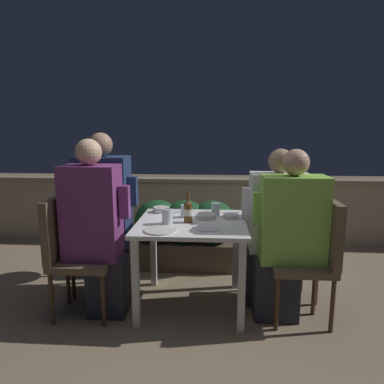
{
  "coord_description": "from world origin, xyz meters",
  "views": [
    {
      "loc": [
        0.17,
        -2.55,
        1.41
      ],
      "look_at": [
        0.0,
        0.06,
        0.92
      ],
      "focal_mm": 32.0,
      "sensor_mm": 36.0,
      "label": 1
    }
  ],
  "objects": [
    {
      "name": "ground_plane",
      "position": [
        0.0,
        0.0,
        0.0
      ],
      "size": [
        16.0,
        16.0,
        0.0
      ],
      "primitive_type": "plane",
      "color": "#847056"
    },
    {
      "name": "parapet_wall",
      "position": [
        0.0,
        1.61,
        0.41
      ],
      "size": [
        9.0,
        0.18,
        0.81
      ],
      "color": "gray",
      "rests_on": "ground_plane"
    },
    {
      "name": "dining_table",
      "position": [
        0.0,
        0.0,
        0.6
      ],
      "size": [
        0.84,
        0.8,
        0.7
      ],
      "color": "white",
      "rests_on": "ground_plane"
    },
    {
      "name": "planter_hedge",
      "position": [
        -0.12,
        0.8,
        0.39
      ],
      "size": [
        1.03,
        0.47,
        0.7
      ],
      "color": "brown",
      "rests_on": "ground_plane"
    },
    {
      "name": "chair_left_near",
      "position": [
        -0.9,
        -0.15,
        0.54
      ],
      "size": [
        0.45,
        0.44,
        0.91
      ],
      "color": "brown",
      "rests_on": "ground_plane"
    },
    {
      "name": "person_purple_stripe",
      "position": [
        -0.7,
        -0.15,
        0.67
      ],
      "size": [
        0.49,
        0.26,
        1.34
      ],
      "color": "#282833",
      "rests_on": "ground_plane"
    },
    {
      "name": "chair_left_far",
      "position": [
        -0.91,
        0.16,
        0.54
      ],
      "size": [
        0.45,
        0.44,
        0.91
      ],
      "color": "brown",
      "rests_on": "ground_plane"
    },
    {
      "name": "person_navy_jumper",
      "position": [
        -0.71,
        0.16,
        0.69
      ],
      "size": [
        0.5,
        0.26,
        1.38
      ],
      "color": "#282833",
      "rests_on": "ground_plane"
    },
    {
      "name": "chair_right_near",
      "position": [
        0.91,
        -0.11,
        0.54
      ],
      "size": [
        0.45,
        0.44,
        0.91
      ],
      "color": "brown",
      "rests_on": "ground_plane"
    },
    {
      "name": "person_green_blouse",
      "position": [
        0.71,
        -0.11,
        0.63
      ],
      "size": [
        0.52,
        0.26,
        1.27
      ],
      "color": "#282833",
      "rests_on": "ground_plane"
    },
    {
      "name": "chair_right_far",
      "position": [
        0.85,
        0.12,
        0.54
      ],
      "size": [
        0.45,
        0.44,
        0.91
      ],
      "color": "brown",
      "rests_on": "ground_plane"
    },
    {
      "name": "person_white_polo",
      "position": [
        0.65,
        0.12,
        0.63
      ],
      "size": [
        0.51,
        0.26,
        1.26
      ],
      "color": "#282833",
      "rests_on": "ground_plane"
    },
    {
      "name": "beer_bottle",
      "position": [
        -0.02,
        -0.03,
        0.79
      ],
      "size": [
        0.07,
        0.07,
        0.24
      ],
      "color": "brown",
      "rests_on": "dining_table"
    },
    {
      "name": "plate_0",
      "position": [
        -0.2,
        -0.27,
        0.71
      ],
      "size": [
        0.23,
        0.23,
        0.01
      ],
      "color": "silver",
      "rests_on": "dining_table"
    },
    {
      "name": "plate_1",
      "position": [
        0.12,
        -0.18,
        0.71
      ],
      "size": [
        0.2,
        0.2,
        0.01
      ],
      "color": "white",
      "rests_on": "dining_table"
    },
    {
      "name": "bowl_0",
      "position": [
        -0.28,
        0.28,
        0.73
      ],
      "size": [
        0.14,
        0.14,
        0.05
      ],
      "color": "beige",
      "rests_on": "dining_table"
    },
    {
      "name": "bowl_1",
      "position": [
        0.11,
        0.1,
        0.73
      ],
      "size": [
        0.17,
        0.17,
        0.04
      ],
      "color": "beige",
      "rests_on": "dining_table"
    },
    {
      "name": "bowl_2",
      "position": [
        0.31,
        0.11,
        0.72
      ],
      "size": [
        0.12,
        0.12,
        0.04
      ],
      "color": "beige",
      "rests_on": "dining_table"
    },
    {
      "name": "glass_cup_0",
      "position": [
        -0.18,
        -0.09,
        0.76
      ],
      "size": [
        0.08,
        0.08,
        0.11
      ],
      "color": "silver",
      "rests_on": "dining_table"
    },
    {
      "name": "glass_cup_1",
      "position": [
        -0.06,
        0.12,
        0.75
      ],
      "size": [
        0.07,
        0.07,
        0.1
      ],
      "color": "silver",
      "rests_on": "dining_table"
    },
    {
      "name": "glass_cup_2",
      "position": [
        0.19,
        0.2,
        0.75
      ],
      "size": [
        0.07,
        0.07,
        0.1
      ],
      "color": "silver",
      "rests_on": "dining_table"
    },
    {
      "name": "fork_0",
      "position": [
        0.31,
        0.28,
        0.71
      ],
      "size": [
        0.17,
        0.05,
        0.01
      ],
      "color": "silver",
      "rests_on": "dining_table"
    },
    {
      "name": "fork_1",
      "position": [
        -0.09,
        0.29,
        0.71
      ],
      "size": [
        0.16,
        0.08,
        0.01
      ],
      "color": "silver",
      "rests_on": "dining_table"
    },
    {
      "name": "potted_plant",
      "position": [
        -0.98,
        0.54,
        0.45
      ],
      "size": [
        0.32,
        0.32,
        0.74
      ],
      "color": "#B2A899",
      "rests_on": "ground_plane"
    }
  ]
}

